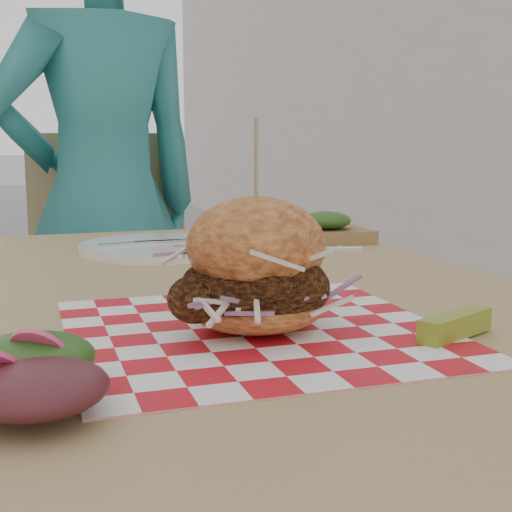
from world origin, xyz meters
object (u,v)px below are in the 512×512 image
Objects in this scene: diner at (104,205)px; patio_chair at (121,284)px; patio_table at (209,351)px; sandwich at (256,273)px.

patio_chair is at bearing -137.87° from diner.
sandwich is (-0.00, -0.20, 0.14)m from patio_table.
diner is 0.23m from patio_chair.
diner is at bearing -111.66° from patio_chair.
patio_table is 1.05m from patio_chair.
patio_table is at bearing 89.31° from sandwich.
diner is 1.17m from sandwich.
patio_table is at bearing 75.71° from diner.
patio_table is 5.89× the size of sandwich.
diner is 0.98m from patio_table.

